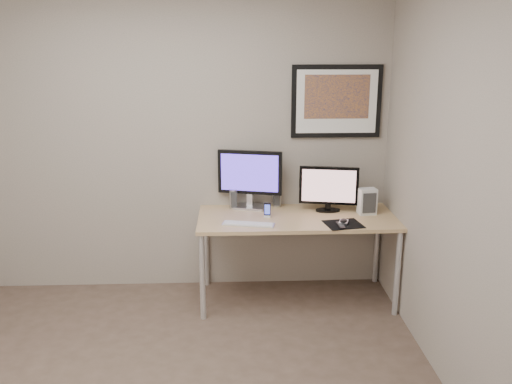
% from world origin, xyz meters
% --- Properties ---
extents(room, '(3.60, 3.60, 3.60)m').
position_xyz_m(room, '(0.00, 0.45, 1.64)').
color(room, white).
rests_on(room, ground).
extents(desk, '(1.60, 0.70, 0.73)m').
position_xyz_m(desk, '(1.00, 1.35, 0.66)').
color(desk, tan).
rests_on(desk, floor).
extents(framed_art, '(0.75, 0.04, 0.60)m').
position_xyz_m(framed_art, '(1.35, 1.68, 1.62)').
color(framed_art, black).
rests_on(framed_art, room).
extents(monitor_large, '(0.54, 0.23, 0.50)m').
position_xyz_m(monitor_large, '(0.63, 1.60, 1.00)').
color(monitor_large, '#AEAEB3').
rests_on(monitor_large, desk).
extents(monitor_tv, '(0.48, 0.15, 0.38)m').
position_xyz_m(monitor_tv, '(1.27, 1.48, 0.93)').
color(monitor_tv, black).
rests_on(monitor_tv, desk).
extents(speaker_left, '(0.07, 0.07, 0.16)m').
position_xyz_m(speaker_left, '(0.49, 1.60, 0.81)').
color(speaker_left, '#AEAEB3').
rests_on(speaker_left, desk).
extents(speaker_right, '(0.08, 0.08, 0.19)m').
position_xyz_m(speaker_right, '(0.86, 1.65, 0.82)').
color(speaker_right, '#AEAEB3').
rests_on(speaker_right, desk).
extents(phone_dock, '(0.06, 0.06, 0.12)m').
position_xyz_m(phone_dock, '(0.76, 1.35, 0.79)').
color(phone_dock, black).
rests_on(phone_dock, desk).
extents(keyboard, '(0.42, 0.19, 0.01)m').
position_xyz_m(keyboard, '(0.60, 1.16, 0.74)').
color(keyboard, silver).
rests_on(keyboard, desk).
extents(mousepad, '(0.32, 0.29, 0.00)m').
position_xyz_m(mousepad, '(1.34, 1.13, 0.73)').
color(mousepad, black).
rests_on(mousepad, desk).
extents(mouse, '(0.09, 0.12, 0.03)m').
position_xyz_m(mouse, '(1.34, 1.15, 0.75)').
color(mouse, black).
rests_on(mouse, mousepad).
extents(remote, '(0.05, 0.15, 0.02)m').
position_xyz_m(remote, '(1.30, 1.09, 0.74)').
color(remote, black).
rests_on(remote, desk).
extents(fan_unit, '(0.15, 0.12, 0.21)m').
position_xyz_m(fan_unit, '(1.58, 1.40, 0.84)').
color(fan_unit, silver).
rests_on(fan_unit, desk).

